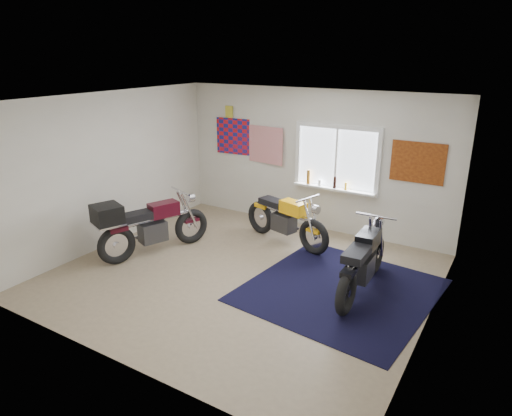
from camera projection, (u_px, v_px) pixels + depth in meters
The scene contains 10 objects.
ground at pixel (243, 275), 7.16m from camera, with size 5.50×5.50×0.00m, color #9E896B.
room_shell at pixel (241, 174), 6.63m from camera, with size 5.50×5.50×5.50m.
navy_rug at pixel (340, 290), 6.71m from camera, with size 2.50×2.60×0.01m, color black.
window_assembly at pixel (336, 163), 8.47m from camera, with size 1.66×0.17×1.26m.
oil_bottles at pixel (322, 180), 8.65m from camera, with size 0.82×0.07×0.28m.
flag_display at pixel (229, 112), 9.40m from camera, with size 1.60×0.10×1.17m.
triumph_poster at pixel (418, 163), 7.71m from camera, with size 0.90×0.03×0.70m, color #A54C14.
yellow_triumph at pixel (286, 220), 8.25m from camera, with size 1.92×0.74×0.99m.
black_chrome_bike at pixel (362, 263), 6.55m from camera, with size 0.61×2.01×1.03m.
maroon_tourer at pixel (146, 225), 7.71m from camera, with size 1.06×2.01×1.05m.
Camera 1 is at (3.50, -5.39, 3.34)m, focal length 32.00 mm.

